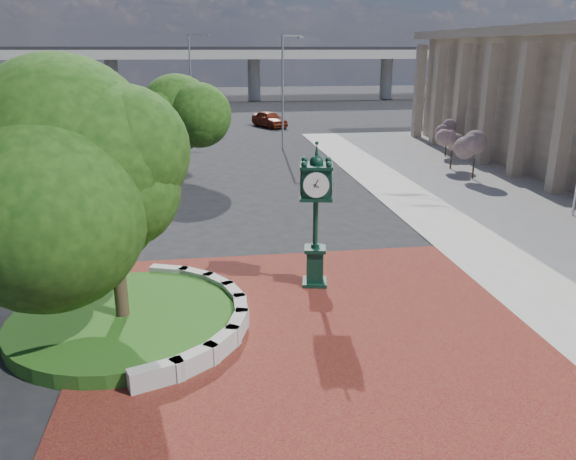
# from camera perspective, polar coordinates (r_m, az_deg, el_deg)

# --- Properties ---
(ground) EXTENTS (200.00, 200.00, 0.00)m
(ground) POSITION_cam_1_polar(r_m,az_deg,el_deg) (16.29, 1.59, -8.65)
(ground) COLOR black
(ground) RESTS_ON ground
(plaza) EXTENTS (12.00, 12.00, 0.04)m
(plaza) POSITION_cam_1_polar(r_m,az_deg,el_deg) (15.41, 2.25, -10.23)
(plaza) COLOR maroon
(plaza) RESTS_ON ground
(planter_wall) EXTENTS (2.96, 6.77, 0.54)m
(planter_wall) POSITION_cam_1_polar(r_m,az_deg,el_deg) (15.96, -8.12, -8.35)
(planter_wall) COLOR #9E9B93
(planter_wall) RESTS_ON ground
(grass_bed) EXTENTS (6.10, 6.10, 0.40)m
(grass_bed) POSITION_cam_1_polar(r_m,az_deg,el_deg) (16.17, -16.35, -8.85)
(grass_bed) COLOR #184413
(grass_bed) RESTS_ON ground
(overpass) EXTENTS (90.00, 12.00, 7.50)m
(overpass) POSITION_cam_1_polar(r_m,az_deg,el_deg) (84.37, -7.22, 17.33)
(overpass) COLOR #9E9B93
(overpass) RESTS_ON ground
(tree_planter) EXTENTS (5.20, 5.20, 6.33)m
(tree_planter) POSITION_cam_1_polar(r_m,az_deg,el_deg) (14.96, -17.52, 3.31)
(tree_planter) COLOR #38281C
(tree_planter) RESTS_ON ground
(tree_street) EXTENTS (4.40, 4.40, 5.45)m
(tree_street) POSITION_cam_1_polar(r_m,az_deg,el_deg) (32.61, -11.09, 10.50)
(tree_street) COLOR #38281C
(tree_street) RESTS_ON ground
(post_clock) EXTENTS (1.10, 1.10, 4.58)m
(post_clock) POSITION_cam_1_polar(r_m,az_deg,el_deg) (17.43, 2.84, 2.03)
(post_clock) COLOR black
(post_clock) RESTS_ON ground
(parked_car) EXTENTS (3.53, 4.92, 1.56)m
(parked_car) POSITION_cam_1_polar(r_m,az_deg,el_deg) (55.30, -1.90, 11.20)
(parked_car) COLOR #5F1E0D
(parked_car) RESTS_ON ground
(street_lamp_near) EXTENTS (1.74, 0.88, 8.21)m
(street_lamp_near) POSITION_cam_1_polar(r_m,az_deg,el_deg) (42.36, -0.32, 14.61)
(street_lamp_near) COLOR slate
(street_lamp_near) RESTS_ON ground
(street_lamp_far) EXTENTS (1.89, 0.64, 8.55)m
(street_lamp_far) POSITION_cam_1_polar(r_m,az_deg,el_deg) (53.47, -9.66, 15.28)
(street_lamp_far) COLOR slate
(street_lamp_far) RESTS_ON ground
(shrub_near) EXTENTS (1.20, 1.20, 2.20)m
(shrub_near) POSITION_cam_1_polar(r_m,az_deg,el_deg) (34.31, 18.46, 7.49)
(shrub_near) COLOR #38281C
(shrub_near) RESTS_ON ground
(shrub_mid) EXTENTS (1.20, 1.20, 2.20)m
(shrub_mid) POSITION_cam_1_polar(r_m,az_deg,el_deg) (36.90, 16.36, 8.36)
(shrub_mid) COLOR #38281C
(shrub_mid) RESTS_ON ground
(shrub_far) EXTENTS (1.20, 1.20, 2.20)m
(shrub_far) POSITION_cam_1_polar(r_m,az_deg,el_deg) (41.27, 15.85, 9.36)
(shrub_far) COLOR #38281C
(shrub_far) RESTS_ON ground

